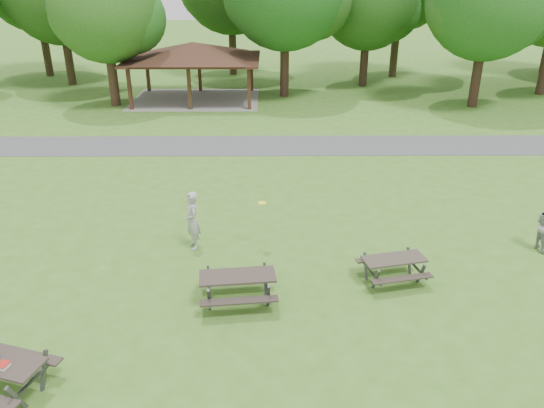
{
  "coord_description": "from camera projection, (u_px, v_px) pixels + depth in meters",
  "views": [
    {
      "loc": [
        0.89,
        -11.55,
        8.36
      ],
      "look_at": [
        1.0,
        4.0,
        1.3
      ],
      "focal_mm": 35.0,
      "sensor_mm": 36.0,
      "label": 1
    }
  ],
  "objects": [
    {
      "name": "tree_row_f",
      "position": [
        369.0,
        3.0,
        37.58
      ],
      "size": [
        7.35,
        7.0,
        9.55
      ],
      "color": "black",
      "rests_on": "ground"
    },
    {
      "name": "pavilion",
      "position": [
        193.0,
        53.0,
        34.53
      ],
      "size": [
        8.6,
        7.01,
        3.76
      ],
      "color": "#321C12",
      "rests_on": "ground"
    },
    {
      "name": "frisbee_thrower",
      "position": [
        192.0,
        220.0,
        16.75
      ],
      "size": [
        0.66,
        0.81,
        1.92
      ],
      "primitive_type": "imported",
      "rotation": [
        0.0,
        0.0,
        -1.25
      ],
      "color": "#A2A2A5",
      "rests_on": "ground"
    },
    {
      "name": "asphalt_path",
      "position": [
        251.0,
        145.0,
        26.71
      ],
      "size": [
        120.0,
        3.2,
        0.02
      ],
      "primitive_type": "cube",
      "color": "#434345",
      "rests_on": "ground"
    },
    {
      "name": "frisbee_in_flight",
      "position": [
        262.0,
        203.0,
        16.47
      ],
      "size": [
        0.29,
        0.29,
        0.02
      ],
      "color": "#FEF428",
      "rests_on": "ground"
    },
    {
      "name": "tree_row_d",
      "position": [
        106.0,
        11.0,
        32.04
      ],
      "size": [
        6.93,
        6.6,
        9.27
      ],
      "color": "#322016",
      "rests_on": "ground"
    },
    {
      "name": "ground",
      "position": [
        235.0,
        312.0,
        13.97
      ],
      "size": [
        160.0,
        160.0,
        0.0
      ],
      "primitive_type": "plane",
      "color": "#3B6B1E",
      "rests_on": "ground"
    },
    {
      "name": "picnic_table_middle",
      "position": [
        238.0,
        282.0,
        14.1
      ],
      "size": [
        2.18,
        1.83,
        0.88
      ],
      "color": "#2F2622",
      "rests_on": "ground"
    },
    {
      "name": "picnic_table_far",
      "position": [
        394.0,
        264.0,
        15.1
      ],
      "size": [
        2.05,
        1.78,
        0.77
      ],
      "color": "#322B24",
      "rests_on": "ground"
    },
    {
      "name": "tree_row_g",
      "position": [
        490.0,
        1.0,
        31.5
      ],
      "size": [
        7.77,
        7.4,
        10.25
      ],
      "color": "black",
      "rests_on": "ground"
    }
  ]
}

